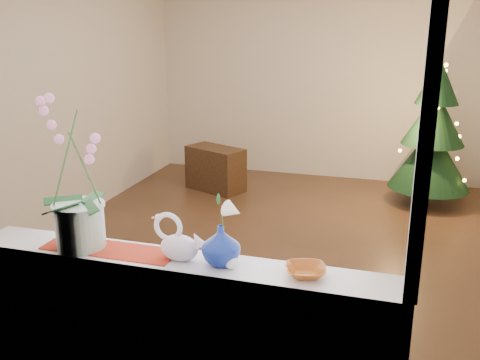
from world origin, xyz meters
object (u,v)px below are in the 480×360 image
object	(u,v)px
orchid_pot	(75,174)
xmas_tree	(433,133)
swan	(179,238)
amber_dish	(306,272)
paperweight	(231,262)
side_table	(216,169)
blue_vase	(221,242)

from	to	relation	value
orchid_pot	xmas_tree	distance (m)	4.53
swan	amber_dish	size ratio (longest dim) A/B	1.67
paperweight	swan	bearing A→B (deg)	175.32
swan	xmas_tree	bearing A→B (deg)	65.84
swan	side_table	xyz separation A→B (m)	(-1.18, 3.85, -0.76)
blue_vase	side_table	world-z (taller)	blue_vase
swan	amber_dish	bearing A→B (deg)	-5.40
paperweight	orchid_pot	bearing A→B (deg)	179.21
side_table	xmas_tree	bearing A→B (deg)	28.65
xmas_tree	swan	bearing A→B (deg)	-108.21
orchid_pot	blue_vase	xyz separation A→B (m)	(0.75, 0.02, -0.28)
paperweight	amber_dish	xyz separation A→B (m)	(0.35, 0.03, -0.01)
paperweight	xmas_tree	distance (m)	4.24
blue_vase	xmas_tree	xyz separation A→B (m)	(1.13, 4.07, -0.20)
swan	paperweight	bearing A→B (deg)	-10.63
xmas_tree	side_table	bearing A→B (deg)	-174.89
side_table	blue_vase	bearing A→B (deg)	-46.62
xmas_tree	blue_vase	bearing A→B (deg)	-105.57
swan	orchid_pot	bearing A→B (deg)	175.22
paperweight	amber_dish	size ratio (longest dim) A/B	0.41
swan	paperweight	size ratio (longest dim) A/B	4.09
xmas_tree	side_table	xyz separation A→B (m)	(-2.52, -0.23, -0.56)
xmas_tree	side_table	world-z (taller)	xmas_tree
swan	side_table	bearing A→B (deg)	101.03
swan	paperweight	xyz separation A→B (m)	(0.27, -0.02, -0.08)
paperweight	xmas_tree	xyz separation A→B (m)	(1.07, 4.10, -0.12)
amber_dish	side_table	xyz separation A→B (m)	(-1.79, 3.85, -0.67)
swan	amber_dish	world-z (taller)	swan
paperweight	side_table	bearing A→B (deg)	110.47
orchid_pot	paperweight	bearing A→B (deg)	-0.79
blue_vase	xmas_tree	size ratio (longest dim) A/B	0.13
orchid_pot	swan	distance (m)	0.61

